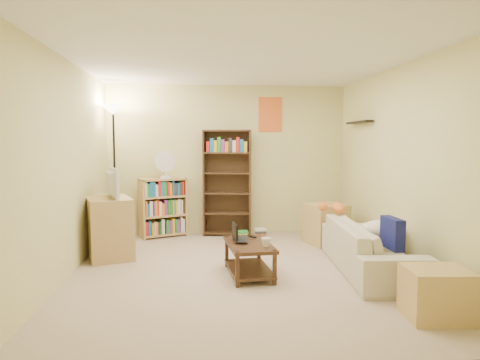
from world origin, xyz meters
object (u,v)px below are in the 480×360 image
Objects in this scene: tall_bookshelf at (227,180)px; side_table at (326,224)px; sofa at (371,247)px; mug at (266,242)px; floor_lamp at (114,133)px; coffee_table at (249,255)px; tabby_cat at (335,208)px; end_cabinet at (437,294)px; short_bookshelf at (163,207)px; tv_stand at (109,228)px; laptop at (245,240)px; desk_fan at (166,164)px; television at (108,183)px.

tall_bookshelf is 1.76m from side_table.
sofa is 1.16× the size of tall_bookshelf.
mug is (-1.31, -0.23, 0.15)m from sofa.
floor_lamp is 3.55m from side_table.
tall_bookshelf reaches higher than coffee_table.
end_cabinet is at bearing -84.60° from tabby_cat.
coffee_table is 1.48× the size of side_table.
short_bookshelf reaches higher than coffee_table.
coffee_table is 1.12× the size of tv_stand.
laptop is at bearing -45.74° from tv_stand.
desk_fan is 2.71m from side_table.
television is at bearing 78.87° from sofa.
end_cabinet is at bearing -87.22° from side_table.
short_bookshelf is (0.62, 1.24, -0.53)m from television.
mug is 2.04m from side_table.
side_table is at bearing 83.73° from tabby_cat.
laptop is 2.68× the size of mug.
end_cabinet reaches higher than laptop.
tabby_cat is (-0.19, 0.78, 0.37)m from sofa.
laptop is 2.04m from television.
coffee_table is 0.94× the size of short_bookshelf.
coffee_table is 2.00× the size of desk_fan.
television is at bearing -119.33° from desk_fan.
sofa is 1.40m from end_cabinet.
mug is at bearing -50.41° from tv_stand.
floor_lamp is at bearing 160.03° from tabby_cat.
tall_bookshelf is 3.98m from end_cabinet.
desk_fan is 0.85× the size of end_cabinet.
laptop is 0.85× the size of desk_fan.
sofa is 0.96× the size of floor_lamp.
television is (-3.25, 0.94, 0.72)m from sofa.
sofa is 1.34m from mug.
tv_stand is at bearing -119.33° from desk_fan.
short_bookshelf is at bearing 118.72° from mug.
side_table is (3.13, 0.47, -0.10)m from tv_stand.
tabby_cat is 1.01× the size of desk_fan.
side_table is at bearing -40.23° from short_bookshelf.
end_cabinet is (1.59, -3.58, -0.70)m from tall_bookshelf.
sofa is 2.25× the size of coffee_table.
floor_lamp reaches higher than laptop.
end_cabinet is (1.49, -1.37, -0.02)m from coffee_table.
desk_fan reaches higher than tabby_cat.
short_bookshelf is (-1.13, 2.11, 0.08)m from laptop.
floor_lamp is (-0.10, 0.99, 0.69)m from television.
sofa is at bearing -85.17° from side_table.
tall_bookshelf is 0.82× the size of floor_lamp.
mug is 0.07× the size of floor_lamp.
sofa is 3.47m from desk_fan.
television reaches higher than laptop.
mug reaches higher than end_cabinet.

